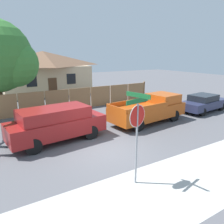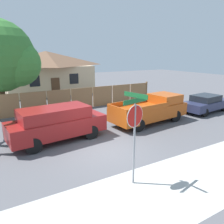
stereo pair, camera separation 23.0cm
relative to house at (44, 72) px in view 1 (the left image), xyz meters
name	(u,v)px [view 1 (the left image)]	position (x,y,z in m)	size (l,w,h in m)	color
ground_plane	(108,151)	(-1.77, -17.49, -2.44)	(80.00, 80.00, 0.00)	#56565B
sidewalk_strip	(162,191)	(-1.77, -21.09, -2.44)	(36.00, 3.20, 0.01)	#B2B2AD
wooden_fence	(69,100)	(-0.49, -9.13, -1.58)	(15.54, 0.12, 1.81)	#997047
house	(44,72)	(0.00, 0.00, 0.00)	(9.90, 6.62, 4.72)	beige
red_suv	(57,123)	(-3.38, -15.04, -1.46)	(5.09, 2.33, 1.81)	maroon
orange_pickup	(150,109)	(2.94, -15.02, -1.56)	(5.54, 2.47, 1.78)	#B74C14
parked_sedan	(204,103)	(8.44, -15.05, -1.75)	(4.58, 2.16, 1.35)	#282D4C
stop_sign	(137,123)	(-2.21, -20.23, -0.22)	(1.07, 0.96, 3.23)	gray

